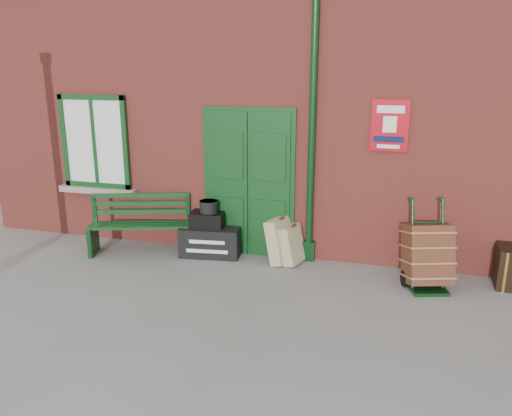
% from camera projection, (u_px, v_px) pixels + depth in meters
% --- Properties ---
extents(ground, '(80.00, 80.00, 0.00)m').
position_uv_depth(ground, '(238.00, 295.00, 6.39)').
color(ground, gray).
rests_on(ground, ground).
extents(station_building, '(10.30, 4.30, 4.36)m').
position_uv_depth(station_building, '(296.00, 105.00, 9.04)').
color(station_building, '#AF4338').
rests_on(station_building, ground).
extents(bench, '(1.60, 0.93, 0.95)m').
position_uv_depth(bench, '(141.00, 222.00, 7.79)').
color(bench, '#103E17').
rests_on(bench, ground).
extents(houdini_trunk, '(0.97, 0.62, 0.46)m').
position_uv_depth(houdini_trunk, '(211.00, 241.00, 7.71)').
color(houdini_trunk, black).
rests_on(houdini_trunk, ground).
extents(strongbox, '(0.54, 0.43, 0.23)m').
position_uv_depth(strongbox, '(207.00, 219.00, 7.63)').
color(strongbox, black).
rests_on(strongbox, houdini_trunk).
extents(hatbox, '(0.31, 0.31, 0.18)m').
position_uv_depth(hatbox, '(209.00, 207.00, 7.57)').
color(hatbox, black).
rests_on(hatbox, strongbox).
extents(suitcase_back, '(0.43, 0.54, 0.68)m').
position_uv_depth(suitcase_back, '(280.00, 240.00, 7.39)').
color(suitcase_back, tan).
rests_on(suitcase_back, ground).
extents(suitcase_front, '(0.39, 0.49, 0.59)m').
position_uv_depth(suitcase_front, '(292.00, 244.00, 7.35)').
color(suitcase_front, tan).
rests_on(suitcase_front, ground).
extents(porter_trolley, '(0.72, 0.75, 1.16)m').
position_uv_depth(porter_trolley, '(427.00, 255.00, 6.50)').
color(porter_trolley, '#0D3413').
rests_on(porter_trolley, ground).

